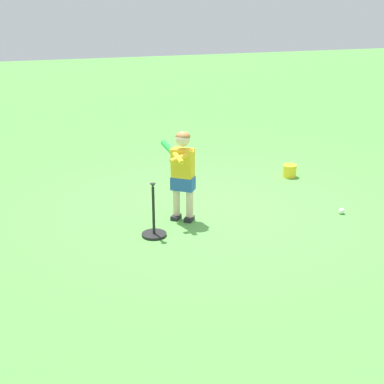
{
  "coord_description": "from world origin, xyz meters",
  "views": [
    {
      "loc": [
        2.43,
        5.72,
        2.46
      ],
      "look_at": [
        0.41,
        0.46,
        0.45
      ],
      "focal_mm": 49.48,
      "sensor_mm": 36.0,
      "label": 1
    }
  ],
  "objects_px": {
    "play_ball_behind_batter": "(342,211)",
    "batting_tee": "(154,227)",
    "toy_bucket": "(290,170)",
    "child_batter": "(182,168)"
  },
  "relations": [
    {
      "from": "batting_tee",
      "to": "toy_bucket",
      "type": "xyz_separation_m",
      "value": [
        -2.53,
        -1.33,
        -0.01
      ]
    },
    {
      "from": "toy_bucket",
      "to": "child_batter",
      "type": "bearing_deg",
      "value": 25.38
    },
    {
      "from": "child_batter",
      "to": "toy_bucket",
      "type": "xyz_separation_m",
      "value": [
        -2.07,
        -0.98,
        -0.55
      ]
    },
    {
      "from": "child_batter",
      "to": "batting_tee",
      "type": "xyz_separation_m",
      "value": [
        0.46,
        0.34,
        -0.55
      ]
    },
    {
      "from": "play_ball_behind_batter",
      "to": "batting_tee",
      "type": "bearing_deg",
      "value": -4.86
    },
    {
      "from": "play_ball_behind_batter",
      "to": "toy_bucket",
      "type": "xyz_separation_m",
      "value": [
        -0.17,
        -1.53,
        0.06
      ]
    },
    {
      "from": "child_batter",
      "to": "toy_bucket",
      "type": "height_order",
      "value": "child_batter"
    },
    {
      "from": "play_ball_behind_batter",
      "to": "batting_tee",
      "type": "xyz_separation_m",
      "value": [
        2.37,
        -0.2,
        0.07
      ]
    },
    {
      "from": "child_batter",
      "to": "play_ball_behind_batter",
      "type": "relative_size",
      "value": 14.54
    },
    {
      "from": "toy_bucket",
      "to": "play_ball_behind_batter",
      "type": "bearing_deg",
      "value": 83.79
    }
  ]
}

